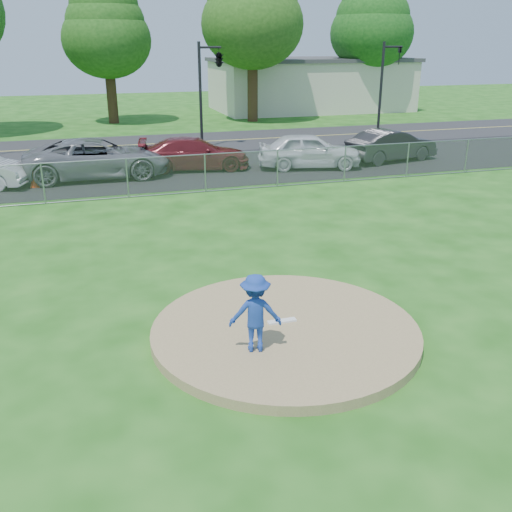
{
  "coord_description": "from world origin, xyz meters",
  "views": [
    {
      "loc": [
        -3.59,
        -9.63,
        5.59
      ],
      "look_at": [
        0.0,
        2.0,
        1.0
      ],
      "focal_mm": 40.0,
      "sensor_mm": 36.0,
      "label": 1
    }
  ],
  "objects_px": {
    "parked_car_pearl": "(309,151)",
    "pitcher": "(255,313)",
    "traffic_cone": "(34,179)",
    "parked_car_gray": "(98,158)",
    "traffic_signal_center": "(217,61)",
    "tree_center": "(106,28)",
    "tree_far_right": "(372,22)",
    "parked_car_darkred": "(195,154)",
    "tree_right": "(252,10)",
    "parked_car_charcoal": "(391,145)",
    "commercial_building": "(310,84)",
    "traffic_signal_right": "(385,81)"
  },
  "relations": [
    {
      "from": "parked_car_pearl",
      "to": "pitcher",
      "type": "bearing_deg",
      "value": 167.58
    },
    {
      "from": "traffic_cone",
      "to": "parked_car_gray",
      "type": "distance_m",
      "value": 2.85
    },
    {
      "from": "parked_car_pearl",
      "to": "parked_car_gray",
      "type": "bearing_deg",
      "value": 97.98
    },
    {
      "from": "traffic_signal_center",
      "to": "parked_car_pearl",
      "type": "height_order",
      "value": "traffic_signal_center"
    },
    {
      "from": "tree_center",
      "to": "parked_car_gray",
      "type": "xyz_separation_m",
      "value": [
        -1.9,
        -18.12,
        -5.61
      ]
    },
    {
      "from": "parked_car_gray",
      "to": "parked_car_pearl",
      "type": "distance_m",
      "value": 9.57
    },
    {
      "from": "tree_far_right",
      "to": "parked_car_darkred",
      "type": "bearing_deg",
      "value": -134.78
    },
    {
      "from": "pitcher",
      "to": "parked_car_darkred",
      "type": "relative_size",
      "value": 0.3
    },
    {
      "from": "tree_center",
      "to": "parked_car_pearl",
      "type": "height_order",
      "value": "tree_center"
    },
    {
      "from": "tree_right",
      "to": "tree_far_right",
      "type": "relative_size",
      "value": 1.08
    },
    {
      "from": "parked_car_pearl",
      "to": "tree_far_right",
      "type": "bearing_deg",
      "value": -20.84
    },
    {
      "from": "traffic_signal_center",
      "to": "parked_car_charcoal",
      "type": "bearing_deg",
      "value": -42.41
    },
    {
      "from": "parked_car_gray",
      "to": "parked_car_darkred",
      "type": "distance_m",
      "value": 4.38
    },
    {
      "from": "commercial_building",
      "to": "traffic_signal_right",
      "type": "distance_m",
      "value": 16.14
    },
    {
      "from": "tree_center",
      "to": "parked_car_gray",
      "type": "height_order",
      "value": "tree_center"
    },
    {
      "from": "traffic_signal_right",
      "to": "parked_car_charcoal",
      "type": "bearing_deg",
      "value": -115.06
    },
    {
      "from": "parked_car_gray",
      "to": "traffic_signal_right",
      "type": "bearing_deg",
      "value": -70.0
    },
    {
      "from": "tree_right",
      "to": "parked_car_gray",
      "type": "bearing_deg",
      "value": -126.44
    },
    {
      "from": "traffic_cone",
      "to": "tree_center",
      "type": "bearing_deg",
      "value": 76.73
    },
    {
      "from": "parked_car_gray",
      "to": "tree_far_right",
      "type": "bearing_deg",
      "value": -49.8
    },
    {
      "from": "tree_far_right",
      "to": "parked_car_pearl",
      "type": "distance_m",
      "value": 24.81
    },
    {
      "from": "parked_car_darkred",
      "to": "traffic_cone",
      "type": "bearing_deg",
      "value": 110.45
    },
    {
      "from": "tree_far_right",
      "to": "parked_car_darkred",
      "type": "distance_m",
      "value": 27.08
    },
    {
      "from": "tree_center",
      "to": "parked_car_charcoal",
      "type": "relative_size",
      "value": 2.1
    },
    {
      "from": "tree_far_right",
      "to": "parked_car_darkred",
      "type": "relative_size",
      "value": 2.14
    },
    {
      "from": "traffic_signal_center",
      "to": "traffic_cone",
      "type": "relative_size",
      "value": 8.04
    },
    {
      "from": "tree_far_right",
      "to": "tree_center",
      "type": "bearing_deg",
      "value": -177.27
    },
    {
      "from": "commercial_building",
      "to": "traffic_signal_right",
      "type": "bearing_deg",
      "value": -96.29
    },
    {
      "from": "commercial_building",
      "to": "tree_right",
      "type": "distance_m",
      "value": 10.73
    },
    {
      "from": "tree_far_right",
      "to": "parked_car_gray",
      "type": "height_order",
      "value": "tree_far_right"
    },
    {
      "from": "tree_right",
      "to": "traffic_cone",
      "type": "relative_size",
      "value": 16.71
    },
    {
      "from": "tree_right",
      "to": "tree_far_right",
      "type": "xyz_separation_m",
      "value": [
        11.0,
        3.0,
        -0.59
      ]
    },
    {
      "from": "tree_center",
      "to": "tree_far_right",
      "type": "relative_size",
      "value": 0.92
    },
    {
      "from": "traffic_signal_center",
      "to": "pitcher",
      "type": "xyz_separation_m",
      "value": [
        -4.81,
        -22.69,
        -3.66
      ]
    },
    {
      "from": "pitcher",
      "to": "parked_car_darkred",
      "type": "distance_m",
      "value": 17.16
    },
    {
      "from": "tree_center",
      "to": "parked_car_darkred",
      "type": "distance_m",
      "value": 18.76
    },
    {
      "from": "pitcher",
      "to": "parked_car_charcoal",
      "type": "xyz_separation_m",
      "value": [
        12.01,
        16.12,
        -0.17
      ]
    },
    {
      "from": "parked_car_charcoal",
      "to": "traffic_signal_center",
      "type": "bearing_deg",
      "value": 36.0
    },
    {
      "from": "tree_right",
      "to": "parked_car_charcoal",
      "type": "relative_size",
      "value": 2.48
    },
    {
      "from": "traffic_cone",
      "to": "parked_car_pearl",
      "type": "height_order",
      "value": "parked_car_pearl"
    },
    {
      "from": "traffic_signal_right",
      "to": "parked_car_darkred",
      "type": "xyz_separation_m",
      "value": [
        -12.79,
        -5.69,
        -2.62
      ]
    },
    {
      "from": "traffic_signal_right",
      "to": "tree_center",
      "type": "bearing_deg",
      "value": 141.78
    },
    {
      "from": "traffic_signal_center",
      "to": "traffic_cone",
      "type": "height_order",
      "value": "traffic_signal_center"
    },
    {
      "from": "parked_car_gray",
      "to": "parked_car_charcoal",
      "type": "height_order",
      "value": "parked_car_gray"
    },
    {
      "from": "traffic_signal_right",
      "to": "parked_car_gray",
      "type": "height_order",
      "value": "traffic_signal_right"
    },
    {
      "from": "pitcher",
      "to": "traffic_cone",
      "type": "relative_size",
      "value": 2.15
    },
    {
      "from": "tree_center",
      "to": "traffic_signal_right",
      "type": "bearing_deg",
      "value": -38.22
    },
    {
      "from": "tree_far_right",
      "to": "pitcher",
      "type": "xyz_separation_m",
      "value": [
        -20.84,
        -35.69,
        -6.11
      ]
    },
    {
      "from": "traffic_signal_right",
      "to": "tree_far_right",
      "type": "bearing_deg",
      "value": 66.09
    },
    {
      "from": "tree_center",
      "to": "tree_far_right",
      "type": "height_order",
      "value": "tree_far_right"
    }
  ]
}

